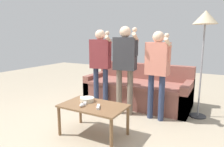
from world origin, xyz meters
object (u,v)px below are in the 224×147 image
player_right (157,65)px  game_remote_wand_spare (82,99)px  floor_lamp (205,23)px  game_remote_wand_near (98,107)px  player_center (125,60)px  game_remote_nunchuk (82,105)px  player_left (100,60)px  couch (138,90)px  snack_bowl (87,100)px  coffee_table (93,109)px  game_remote_wand_far (85,103)px

player_right → game_remote_wand_spare: bearing=-136.5°
floor_lamp → game_remote_wand_near: floor_lamp is taller
player_center → game_remote_nunchuk: bearing=-97.4°
floor_lamp → player_center: floor_lamp is taller
game_remote_wand_near → player_left: bearing=120.6°
couch → player_right: bearing=-47.9°
couch → game_remote_wand_spare: 1.54m
floor_lamp → player_left: (-1.76, -0.44, -0.65)m
snack_bowl → game_remote_wand_spare: 0.13m
couch → game_remote_wand_spare: size_ratio=15.15×
coffee_table → player_center: size_ratio=0.58×
couch → player_right: (0.58, -0.64, 0.65)m
player_left → player_right: (1.13, -0.04, -0.03)m
floor_lamp → game_remote_wand_far: bearing=-133.2°
player_center → snack_bowl: bearing=-103.8°
player_left → game_remote_wand_spare: (0.22, -0.90, -0.50)m
couch → game_remote_wand_spare: (-0.32, -1.50, 0.18)m
player_right → game_remote_wand_far: player_right is taller
player_center → game_remote_wand_spare: 1.03m
floor_lamp → game_remote_wand_near: bearing=-126.4°
player_left → player_center: 0.57m
game_remote_wand_far → game_remote_wand_spare: bearing=138.7°
coffee_table → snack_bowl: (-0.17, 0.09, 0.09)m
player_right → game_remote_wand_spare: size_ratio=10.58×
game_remote_nunchuk → player_left: player_left is taller
game_remote_nunchuk → coffee_table: bearing=53.8°
player_left → game_remote_wand_near: 1.35m
game_remote_wand_far → player_right: bearing=53.0°
player_center → game_remote_wand_near: size_ratio=9.76×
coffee_table → game_remote_wand_far: 0.16m
snack_bowl → game_remote_wand_far: 0.10m
couch → game_remote_wand_near: 1.70m
game_remote_nunchuk → couch: bearing=85.8°
coffee_table → game_remote_nunchuk: bearing=-126.2°
floor_lamp → game_remote_wand_spare: (-1.53, -1.33, -1.15)m
game_remote_nunchuk → player_right: (0.71, 1.11, 0.46)m
game_remote_nunchuk → player_right: size_ratio=0.06×
game_remote_nunchuk → snack_bowl: bearing=107.7°
couch → game_remote_wand_far: size_ratio=15.70×
game_remote_nunchuk → game_remote_wand_far: size_ratio=0.65×
floor_lamp → player_left: floor_lamp is taller
game_remote_wand_spare → snack_bowl: bearing=-16.9°
player_center → player_right: (0.57, 0.04, -0.06)m
snack_bowl → player_left: size_ratio=0.14×
game_remote_nunchuk → game_remote_wand_far: bearing=108.6°
snack_bowl → game_remote_wand_near: size_ratio=1.29×
floor_lamp → player_right: (-0.63, -0.48, -0.68)m
coffee_table → player_center: (0.04, 0.94, 0.60)m
couch → game_remote_wand_near: size_ratio=13.18×
floor_lamp → game_remote_wand_far: floor_lamp is taller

